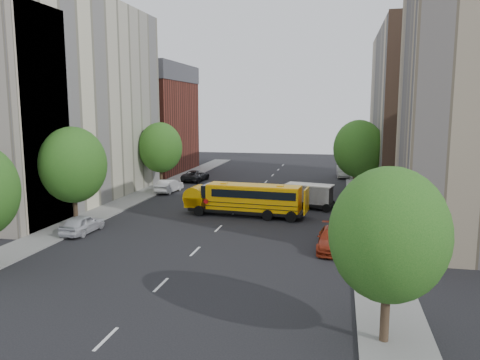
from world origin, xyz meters
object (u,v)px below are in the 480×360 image
(parked_car_0, at_px, (82,224))
(parked_car_3, at_px, (333,239))
(street_tree_1, at_px, (73,165))
(street_tree_5, at_px, (355,144))
(street_tree_4, at_px, (359,149))
(street_tree_3, at_px, (389,235))
(parked_car_2, at_px, (196,176))
(parked_car_5, at_px, (343,172))
(parked_car_1, at_px, (169,186))
(school_bus, at_px, (245,198))
(safari_truck, at_px, (305,195))
(street_tree_2, at_px, (160,148))

(parked_car_0, distance_m, parked_car_3, 18.40)
(street_tree_1, distance_m, street_tree_5, 37.20)
(street_tree_4, bearing_deg, street_tree_1, -140.71)
(parked_car_0, bearing_deg, street_tree_3, 150.32)
(street_tree_3, relative_size, street_tree_4, 0.88)
(street_tree_1, height_order, parked_car_2, street_tree_1)
(street_tree_1, distance_m, parked_car_5, 38.30)
(street_tree_4, xyz_separation_m, parked_car_0, (-20.60, -19.45, -4.36))
(street_tree_3, bearing_deg, street_tree_4, 90.00)
(parked_car_1, bearing_deg, street_tree_1, 89.70)
(street_tree_3, height_order, school_bus, street_tree_3)
(parked_car_3, bearing_deg, parked_car_2, 124.81)
(parked_car_5, bearing_deg, safari_truck, -103.22)
(street_tree_1, xyz_separation_m, street_tree_3, (22.00, -14.00, -0.50))
(school_bus, xyz_separation_m, parked_car_2, (-10.09, 17.89, -0.88))
(school_bus, bearing_deg, street_tree_2, 141.90)
(street_tree_3, xyz_separation_m, parked_car_3, (-2.20, 12.31, -3.74))
(parked_car_0, bearing_deg, street_tree_4, -134.97)
(street_tree_3, height_order, safari_truck, street_tree_3)
(parked_car_2, height_order, parked_car_3, parked_car_3)
(street_tree_3, bearing_deg, parked_car_2, 117.28)
(street_tree_3, relative_size, parked_car_5, 1.51)
(safari_truck, distance_m, parked_car_1, 16.23)
(safari_truck, bearing_deg, parked_car_0, -128.73)
(parked_car_0, height_order, parked_car_5, parked_car_5)
(street_tree_5, distance_m, parked_car_2, 21.02)
(safari_truck, relative_size, parked_car_5, 1.20)
(street_tree_2, relative_size, parked_car_1, 1.73)
(street_tree_2, bearing_deg, street_tree_3, -55.49)
(street_tree_4, xyz_separation_m, safari_truck, (-5.02, -6.96, -3.86))
(street_tree_1, distance_m, parked_car_2, 25.12)
(street_tree_4, relative_size, street_tree_5, 1.08)
(street_tree_3, distance_m, street_tree_4, 32.01)
(street_tree_4, relative_size, parked_car_2, 1.60)
(street_tree_2, xyz_separation_m, parked_car_2, (2.06, 6.67, -4.12))
(street_tree_4, height_order, street_tree_5, street_tree_4)
(parked_car_0, relative_size, parked_car_1, 0.94)
(street_tree_3, height_order, street_tree_4, street_tree_4)
(street_tree_3, distance_m, school_bus, 23.17)
(street_tree_1, relative_size, street_tree_5, 1.05)
(safari_truck, height_order, parked_car_0, safari_truck)
(street_tree_2, xyz_separation_m, street_tree_3, (22.00, -32.00, -0.37))
(street_tree_2, distance_m, parked_car_1, 4.74)
(street_tree_1, distance_m, parked_car_0, 4.69)
(street_tree_3, bearing_deg, parked_car_5, 91.74)
(parked_car_2, xyz_separation_m, parked_car_5, (18.54, 7.34, 0.07))
(parked_car_2, bearing_deg, parked_car_0, 93.15)
(street_tree_4, relative_size, safari_truck, 1.44)
(street_tree_3, distance_m, parked_car_1, 36.66)
(street_tree_1, relative_size, street_tree_2, 1.03)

